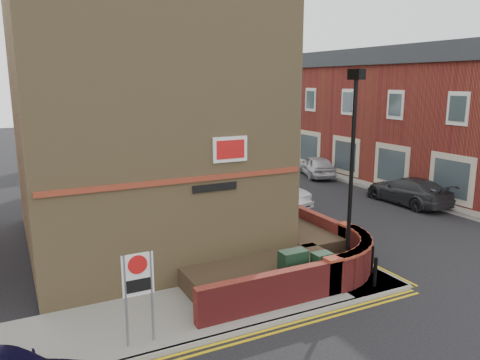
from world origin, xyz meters
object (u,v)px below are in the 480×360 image
object	(u,v)px
lamppost	(351,176)
zone_sign	(138,282)
silver_car_near	(265,191)
utility_cabinet_large	(293,270)

from	to	relation	value
lamppost	zone_sign	size ratio (longest dim) A/B	2.86
lamppost	zone_sign	xyz separation A→B (m)	(-6.60, -0.70, -1.70)
silver_car_near	lamppost	bearing A→B (deg)	-121.26
utility_cabinet_large	zone_sign	distance (m)	4.86
lamppost	utility_cabinet_large	size ratio (longest dim) A/B	5.25
lamppost	zone_sign	distance (m)	6.85
lamppost	zone_sign	world-z (taller)	lamppost
lamppost	silver_car_near	xyz separation A→B (m)	(2.19, 8.87, -2.55)
utility_cabinet_large	zone_sign	xyz separation A→B (m)	(-4.70, -0.80, 0.92)
utility_cabinet_large	silver_car_near	bearing A→B (deg)	65.01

